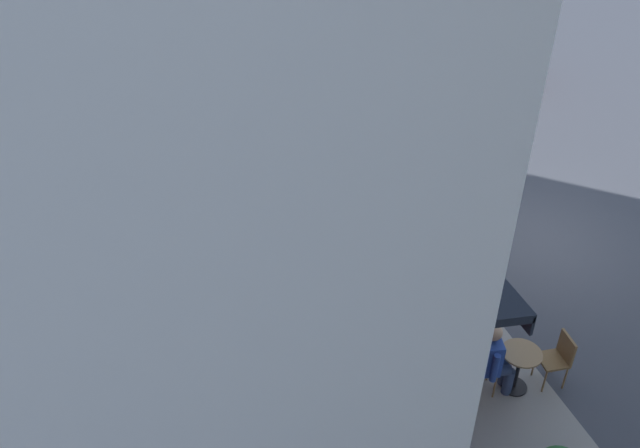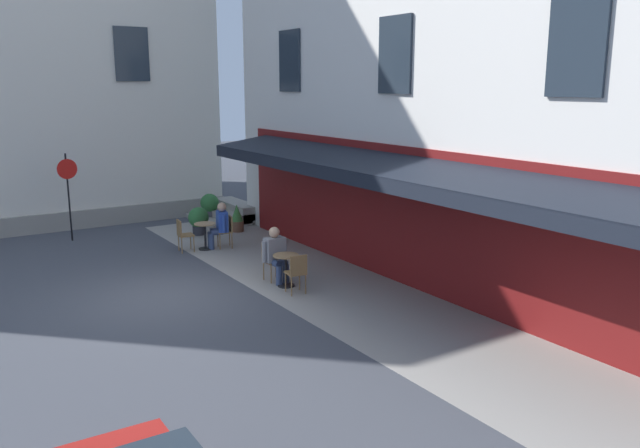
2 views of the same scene
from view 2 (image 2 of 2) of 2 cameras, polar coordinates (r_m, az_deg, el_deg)
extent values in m
plane|color=#42444C|center=(14.66, -13.50, -6.19)|extent=(70.00, 70.00, 0.00)
cube|color=gray|center=(13.47, 5.23, -7.53)|extent=(20.50, 3.20, 0.01)
cube|color=maroon|center=(14.20, 9.73, 0.08)|extent=(16.00, 0.06, 3.20)
cube|color=black|center=(13.46, 7.34, 4.89)|extent=(15.00, 1.70, 0.36)
cube|color=black|center=(12.97, 4.50, 3.65)|extent=(15.00, 0.04, 0.28)
cube|color=#232D38|center=(11.67, 21.82, 14.58)|extent=(1.10, 0.06, 1.70)
cube|color=#232D38|center=(14.90, 6.65, 14.67)|extent=(1.10, 0.06, 1.70)
cube|color=#232D38|center=(18.75, -2.72, 14.24)|extent=(1.10, 0.06, 1.70)
cube|color=#232D38|center=(22.14, -16.34, 14.26)|extent=(0.06, 1.10, 1.70)
cube|color=gray|center=(22.07, -9.00, 0.42)|extent=(2.40, 1.40, 0.15)
cube|color=gray|center=(22.18, -8.19, 0.90)|extent=(2.40, 1.05, 0.30)
cube|color=gray|center=(22.29, -7.38, 1.38)|extent=(2.40, 0.70, 0.45)
cylinder|color=black|center=(18.43, -10.09, -2.17)|extent=(0.40, 0.40, 0.03)
cylinder|color=black|center=(18.35, -10.13, -1.13)|extent=(0.06, 0.06, 0.72)
cylinder|color=#99754C|center=(18.27, -10.18, 0.02)|extent=(0.60, 0.60, 0.03)
cylinder|color=olive|center=(18.12, -11.11, -1.78)|extent=(0.03, 0.03, 0.45)
cylinder|color=olive|center=(18.44, -11.40, -1.55)|extent=(0.03, 0.03, 0.45)
cylinder|color=olive|center=(18.04, -12.15, -1.89)|extent=(0.03, 0.03, 0.45)
cylinder|color=olive|center=(18.36, -12.42, -1.65)|extent=(0.03, 0.03, 0.45)
cube|color=olive|center=(18.18, -11.81, -0.97)|extent=(0.44, 0.44, 0.04)
cube|color=olive|center=(18.09, -12.39, -0.31)|extent=(0.40, 0.08, 0.42)
cylinder|color=olive|center=(18.60, -9.04, -1.33)|extent=(0.03, 0.03, 0.45)
cylinder|color=olive|center=(18.28, -8.86, -1.57)|extent=(0.03, 0.03, 0.45)
cylinder|color=olive|center=(18.66, -8.01, -1.26)|extent=(0.03, 0.03, 0.45)
cylinder|color=olive|center=(18.33, -7.81, -1.50)|extent=(0.03, 0.03, 0.45)
cube|color=olive|center=(18.41, -8.46, -0.67)|extent=(0.49, 0.49, 0.04)
cube|color=olive|center=(18.39, -7.93, 0.06)|extent=(0.40, 0.14, 0.42)
cylinder|color=black|center=(14.91, -3.02, -5.47)|extent=(0.40, 0.40, 0.03)
cylinder|color=black|center=(14.81, -3.03, -4.20)|extent=(0.06, 0.06, 0.72)
cylinder|color=#99754C|center=(14.71, -3.05, -2.80)|extent=(0.60, 0.60, 0.03)
cylinder|color=olive|center=(14.58, -1.83, -5.01)|extent=(0.03, 0.03, 0.45)
cylinder|color=olive|center=(14.45, -3.07, -5.18)|extent=(0.03, 0.03, 0.45)
cylinder|color=olive|center=(14.28, -1.28, -5.38)|extent=(0.03, 0.03, 0.45)
cylinder|color=olive|center=(14.15, -2.55, -5.56)|extent=(0.03, 0.03, 0.45)
cube|color=olive|center=(14.29, -2.19, -4.35)|extent=(0.45, 0.45, 0.04)
cube|color=olive|center=(14.07, -1.91, -3.64)|extent=(0.09, 0.40, 0.42)
cylinder|color=olive|center=(15.07, -4.36, -4.46)|extent=(0.03, 0.03, 0.45)
cylinder|color=olive|center=(15.24, -3.26, -4.25)|extent=(0.03, 0.03, 0.45)
cylinder|color=olive|center=(15.35, -5.02, -4.16)|extent=(0.03, 0.03, 0.45)
cylinder|color=olive|center=(15.52, -3.94, -3.96)|extent=(0.03, 0.03, 0.45)
cube|color=olive|center=(15.23, -4.16, -3.32)|extent=(0.42, 0.42, 0.04)
cube|color=olive|center=(15.32, -4.53, -2.34)|extent=(0.06, 0.40, 0.42)
cylinder|color=navy|center=(18.49, -9.69, -1.41)|extent=(0.15, 0.15, 0.47)
cylinder|color=navy|center=(18.46, -9.21, -0.60)|extent=(0.24, 0.36, 0.16)
cylinder|color=navy|center=(18.31, -9.60, -1.54)|extent=(0.15, 0.15, 0.47)
cylinder|color=navy|center=(18.28, -9.11, -0.72)|extent=(0.24, 0.36, 0.16)
cube|color=#28479E|center=(18.34, -8.67, 0.24)|extent=(0.52, 0.38, 0.57)
sphere|color=tan|center=(18.26, -8.71, 1.51)|extent=(0.25, 0.25, 0.25)
cylinder|color=#28479E|center=(18.62, -8.82, 0.37)|extent=(0.10, 0.10, 0.50)
cylinder|color=#28479E|center=(18.06, -8.51, 0.01)|extent=(0.10, 0.10, 0.50)
cylinder|color=navy|center=(14.92, -3.65, -4.58)|extent=(0.15, 0.15, 0.47)
cylinder|color=navy|center=(14.99, -4.00, -3.49)|extent=(0.34, 0.18, 0.16)
cylinder|color=navy|center=(15.02, -3.05, -4.46)|extent=(0.15, 0.15, 0.47)
cylinder|color=navy|center=(15.08, -3.41, -3.38)|extent=(0.34, 0.18, 0.16)
cube|color=gray|center=(15.10, -4.06, -2.25)|extent=(0.29, 0.48, 0.57)
sphere|color=tan|center=(15.00, -4.08, -0.73)|extent=(0.25, 0.25, 0.25)
cylinder|color=gray|center=(14.96, -4.99, -2.47)|extent=(0.10, 0.10, 0.50)
cylinder|color=gray|center=(15.25, -3.14, -2.16)|extent=(0.10, 0.10, 0.50)
cylinder|color=black|center=(20.27, -21.38, 2.19)|extent=(0.05, 0.05, 2.60)
cylinder|color=#192899|center=(20.11, -21.53, 4.56)|extent=(0.09, 0.56, 0.56)
cylinder|color=red|center=(20.10, -21.51, 4.56)|extent=(0.08, 0.58, 0.59)
cylinder|color=brown|center=(20.47, -7.35, -0.19)|extent=(0.41, 0.41, 0.33)
cone|color=#3D7A38|center=(20.39, -7.38, 1.00)|extent=(0.39, 0.39, 0.53)
cylinder|color=#4C4C51|center=(22.23, -9.72, 0.74)|extent=(0.34, 0.34, 0.35)
sphere|color=#2D6B33|center=(22.15, -9.76, 1.85)|extent=(0.63, 0.63, 0.63)
cylinder|color=#2D2D33|center=(20.21, -10.68, -0.55)|extent=(0.39, 0.39, 0.28)
sphere|color=#2D6B33|center=(20.12, -10.73, 0.58)|extent=(0.63, 0.63, 0.63)
camera|label=1|loc=(25.29, -5.13, 19.66)|focal=36.91mm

